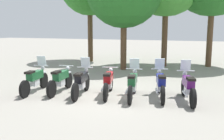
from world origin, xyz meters
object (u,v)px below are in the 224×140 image
motorcycle_3 (108,82)px  motorcycle_4 (133,84)px  motorcycle_1 (61,80)px  motorcycle_2 (81,82)px  motorcycle_5 (161,84)px  motorcycle_0 (35,79)px  motorcycle_6 (188,86)px

motorcycle_3 → motorcycle_4: motorcycle_4 is taller
motorcycle_1 → motorcycle_4: size_ratio=1.01×
motorcycle_2 → motorcycle_5: (2.84, 0.61, 0.00)m
motorcycle_0 → motorcycle_1: bearing=-81.1°
motorcycle_1 → motorcycle_2: (0.94, -0.09, 0.01)m
motorcycle_3 → motorcycle_4: size_ratio=0.99×
motorcycle_6 → motorcycle_0: bearing=83.0°
motorcycle_0 → motorcycle_3: 2.90m
motorcycle_0 → motorcycle_4: 3.82m
motorcycle_1 → motorcycle_2: size_ratio=1.01×
motorcycle_3 → motorcycle_4: bearing=-107.5°
motorcycle_2 → motorcycle_0: bearing=85.6°
motorcycle_1 → motorcycle_0: bearing=101.7°
motorcycle_0 → motorcycle_5: (4.73, 0.84, 0.00)m
motorcycle_6 → motorcycle_2: bearing=83.5°
motorcycle_5 → motorcycle_6: same height
motorcycle_3 → motorcycle_6: motorcycle_6 is taller
motorcycle_5 → motorcycle_6: size_ratio=1.00×
motorcycle_0 → motorcycle_3: motorcycle_0 is taller
motorcycle_5 → motorcycle_6: 0.95m
motorcycle_3 → motorcycle_1: bearing=83.8°
motorcycle_0 → motorcycle_2: size_ratio=1.00×
motorcycle_0 → motorcycle_4: same height
motorcycle_2 → motorcycle_6: size_ratio=1.01×
motorcycle_0 → motorcycle_6: same height
motorcycle_0 → motorcycle_3: size_ratio=1.01×
motorcycle_5 → motorcycle_6: (0.95, -0.06, 0.00)m
motorcycle_4 → motorcycle_5: 1.00m
motorcycle_4 → motorcycle_1: bearing=84.0°
motorcycle_1 → motorcycle_3: size_ratio=1.02×
motorcycle_2 → motorcycle_5: 2.90m
motorcycle_3 → motorcycle_6: size_ratio=1.00×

